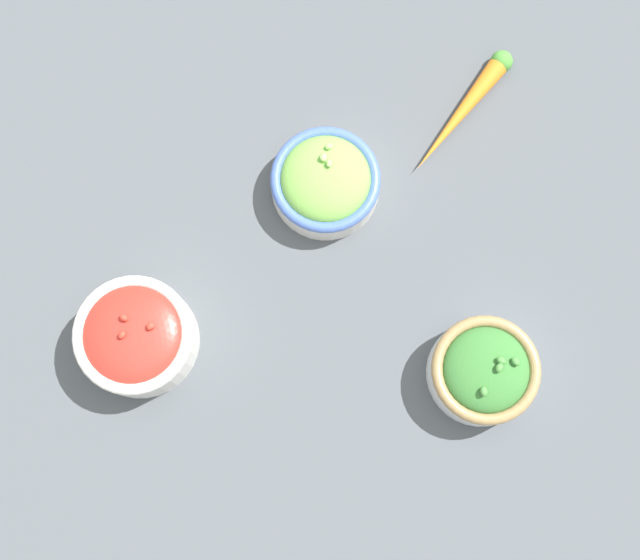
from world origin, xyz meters
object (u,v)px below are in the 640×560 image
(bowl_cherry_tomatoes, at_px, (135,334))
(loose_carrot, at_px, (465,108))
(bowl_lettuce, at_px, (325,181))
(bowl_broccoli, at_px, (484,371))

(bowl_cherry_tomatoes, bearing_deg, loose_carrot, -161.67)
(bowl_lettuce, xyz_separation_m, loose_carrot, (-0.18, -0.04, -0.01))
(bowl_broccoli, distance_m, bowl_lettuce, 0.26)
(bowl_cherry_tomatoes, height_order, bowl_lettuce, bowl_cherry_tomatoes)
(bowl_cherry_tomatoes, distance_m, loose_carrot, 0.44)
(bowl_cherry_tomatoes, xyz_separation_m, loose_carrot, (-0.41, -0.14, -0.02))
(bowl_broccoli, height_order, bowl_lettuce, bowl_broccoli)
(bowl_broccoli, xyz_separation_m, bowl_lettuce, (0.09, -0.24, -0.01))
(bowl_lettuce, relative_size, loose_carrot, 0.79)
(bowl_cherry_tomatoes, xyz_separation_m, bowl_lettuce, (-0.24, -0.10, -0.01))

